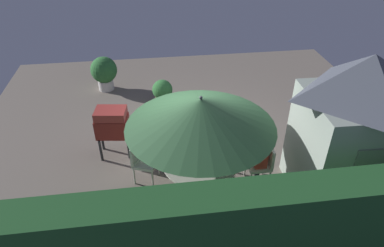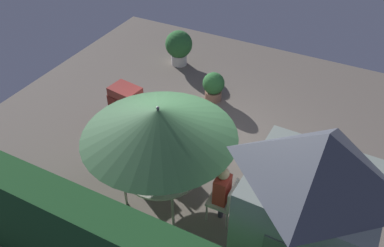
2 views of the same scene
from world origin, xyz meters
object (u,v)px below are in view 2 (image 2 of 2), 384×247
(patio_umbrella, at_px, (159,123))
(potted_plant_by_shed, at_px, (213,86))
(patio_table, at_px, (162,171))
(potted_plant_by_grill, at_px, (179,46))
(chair_near_shed, at_px, (226,199))
(bbq_grill, at_px, (126,101))
(chair_far_side, at_px, (126,145))
(person_in_red, at_px, (222,188))
(garden_shed, at_px, (308,211))

(patio_umbrella, distance_m, potted_plant_by_shed, 3.78)
(patio_table, relative_size, potted_plant_by_grill, 1.42)
(chair_near_shed, bearing_deg, bbq_grill, -23.79)
(chair_near_shed, distance_m, potted_plant_by_shed, 3.89)
(chair_far_side, bearing_deg, person_in_red, 170.16)
(garden_shed, height_order, potted_plant_by_shed, garden_shed)
(bbq_grill, bearing_deg, potted_plant_by_grill, -82.21)
(chair_near_shed, bearing_deg, chair_far_side, -9.44)
(bbq_grill, bearing_deg, patio_table, 141.63)
(chair_near_shed, relative_size, potted_plant_by_grill, 0.85)
(bbq_grill, distance_m, potted_plant_by_grill, 3.33)
(bbq_grill, bearing_deg, patio_umbrella, 141.63)
(patio_table, height_order, bbq_grill, bbq_grill)
(potted_plant_by_grill, bearing_deg, chair_near_shed, 127.21)
(patio_umbrella, relative_size, chair_far_side, 3.08)
(potted_plant_by_shed, bearing_deg, garden_shed, 129.98)
(patio_umbrella, xyz_separation_m, potted_plant_by_grill, (2.21, -4.68, -1.24))
(potted_plant_by_grill, bearing_deg, potted_plant_by_shed, 144.29)
(chair_far_side, bearing_deg, bbq_grill, -56.92)
(patio_table, relative_size, patio_umbrella, 0.54)
(bbq_grill, relative_size, chair_near_shed, 1.33)
(person_in_red, bearing_deg, patio_table, 1.76)
(chair_far_side, bearing_deg, potted_plant_by_shed, -101.60)
(chair_near_shed, distance_m, chair_far_side, 2.49)
(patio_umbrella, bearing_deg, chair_near_shed, -178.24)
(bbq_grill, height_order, chair_near_shed, bbq_grill)
(person_in_red, bearing_deg, garden_shed, 162.85)
(patio_table, distance_m, bbq_grill, 2.25)
(garden_shed, height_order, patio_table, garden_shed)
(chair_near_shed, bearing_deg, patio_table, 1.76)
(patio_table, xyz_separation_m, bbq_grill, (1.76, -1.39, 0.17))
(chair_far_side, distance_m, potted_plant_by_shed, 3.08)
(potted_plant_by_grill, relative_size, person_in_red, 0.84)
(garden_shed, bearing_deg, patio_table, -8.92)
(patio_table, bearing_deg, chair_near_shed, -178.24)
(patio_umbrella, relative_size, chair_near_shed, 3.08)
(potted_plant_by_shed, bearing_deg, patio_umbrella, 98.62)
(bbq_grill, bearing_deg, potted_plant_by_shed, -120.80)
(patio_table, relative_size, chair_far_side, 1.66)
(patio_table, distance_m, patio_umbrella, 1.16)
(patio_table, bearing_deg, bbq_grill, -38.37)
(chair_far_side, relative_size, person_in_red, 0.71)
(garden_shed, relative_size, potted_plant_by_grill, 2.83)
(patio_table, xyz_separation_m, person_in_red, (-1.23, -0.04, 0.11))
(patio_table, distance_m, chair_far_side, 1.24)
(potted_plant_by_grill, bearing_deg, garden_shed, 134.11)
(patio_table, bearing_deg, patio_umbrella, 86.42)
(chair_near_shed, distance_m, potted_plant_by_grill, 5.83)
(chair_far_side, bearing_deg, patio_umbrella, 158.60)
(patio_umbrella, bearing_deg, potted_plant_by_shed, -81.38)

